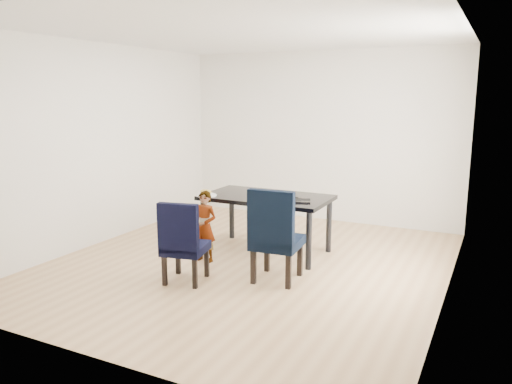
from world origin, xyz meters
The scene contains 14 objects.
floor centered at (0.00, 0.00, -0.01)m, with size 4.50×5.00×0.01m, color tan.
ceiling centered at (0.00, 0.00, 2.71)m, with size 4.50×5.00×0.01m, color white.
wall_back centered at (0.00, 2.50, 1.35)m, with size 4.50×0.01×2.70m, color white.
wall_front centered at (0.00, -2.50, 1.35)m, with size 4.50×0.01×2.70m, color white.
wall_left centered at (-2.25, 0.00, 1.35)m, with size 0.01×5.00×2.70m, color white.
wall_right centered at (2.25, 0.00, 1.35)m, with size 0.01×5.00×2.70m, color white.
dining_table centered at (0.00, 0.50, 0.38)m, with size 1.60×0.90×0.75m, color black.
chair_left centered at (-0.35, -0.81, 0.46)m, with size 0.44×0.46×0.91m, color black.
chair_right centered at (0.53, -0.33, 0.52)m, with size 0.50×0.52×1.05m, color black.
child centered at (-0.52, -0.15, 0.44)m, with size 0.32×0.21×0.88m, color orange.
plate centered at (-0.68, 0.15, 0.76)m, with size 0.26×0.26×0.01m, color white.
sandwich centered at (-0.69, 0.16, 0.80)m, with size 0.17×0.08×0.07m, color gold.
laptop centered at (0.46, 0.39, 0.76)m, with size 0.33×0.22×0.03m, color black.
cable_tangle centered at (0.07, 0.48, 0.75)m, with size 0.16×0.16×0.01m, color black.
Camera 1 is at (2.66, -5.13, 2.02)m, focal length 35.00 mm.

